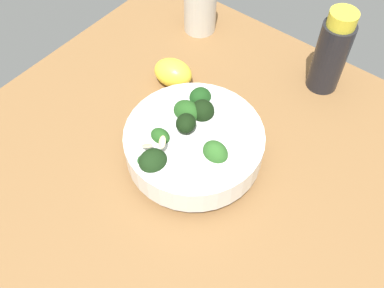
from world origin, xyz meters
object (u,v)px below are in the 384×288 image
bottle_tall (200,6)px  bottle_short (331,53)px  lemon_wedge (173,73)px  bowl_of_broccoli (191,144)px

bottle_tall → bottle_short: bearing=2.6°
lemon_wedge → bowl_of_broccoli: bearing=-40.7°
lemon_wedge → bottle_short: bearing=37.5°
bowl_of_broccoli → bottle_short: (7.71, 26.02, 3.15)cm
bowl_of_broccoli → lemon_wedge: bearing=139.3°
bottle_tall → bottle_short: size_ratio=0.73×
lemon_wedge → bottle_tall: bottle_tall is taller
bottle_tall → bottle_short: 25.51cm
bowl_of_broccoli → bottle_tall: (-17.70, 24.88, 1.20)cm
lemon_wedge → bottle_tall: (-5.36, 14.26, 2.79)cm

